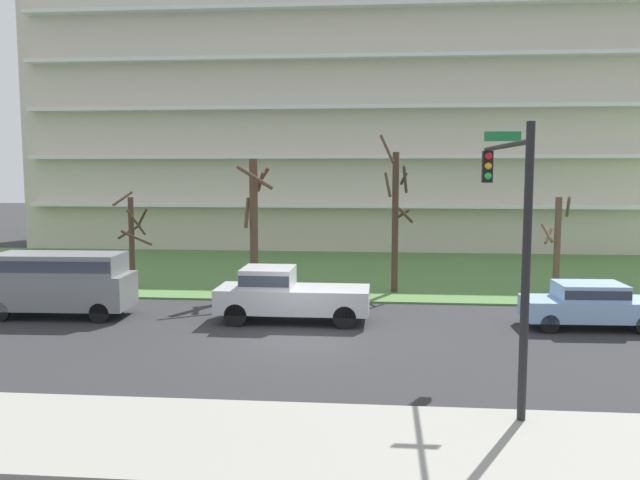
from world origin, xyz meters
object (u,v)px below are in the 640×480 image
sedan_blue_center_left (589,303)px  tree_right (557,243)px  tree_left (254,221)px  van_gray_center_right (60,279)px  traffic_signal_mast (509,213)px  tree_center (396,216)px  pickup_silver_near_left (286,294)px  tree_far_left (132,238)px

sedan_blue_center_left → tree_right: bearing=-96.6°
tree_left → tree_right: bearing=6.0°
tree_right → van_gray_center_right: bearing=-161.9°
tree_left → sedan_blue_center_left: 13.71m
tree_right → traffic_signal_mast: size_ratio=0.67×
tree_center → tree_left: bearing=-173.4°
pickup_silver_near_left → sedan_blue_center_left: 10.46m
pickup_silver_near_left → traffic_signal_mast: (6.34, -7.15, 3.39)m
tree_center → traffic_signal_mast: (2.38, -12.80, 1.01)m
sedan_blue_center_left → traffic_signal_mast: 8.97m
tree_right → tree_left: bearing=-174.0°
tree_far_left → tree_right: 18.85m
tree_right → pickup_silver_near_left: size_ratio=0.79×
tree_left → van_gray_center_right: 8.23m
tree_far_left → tree_center: size_ratio=0.64×
tree_far_left → van_gray_center_right: tree_far_left is taller
tree_left → tree_center: bearing=6.6°
sedan_blue_center_left → van_gray_center_right: van_gray_center_right is taller
tree_far_left → traffic_signal_mast: bearing=-42.3°
tree_center → tree_right: (7.00, 0.68, -1.16)m
traffic_signal_mast → tree_right: bearing=71.1°
van_gray_center_right → traffic_signal_mast: (14.77, -7.14, 3.01)m
tree_left → pickup_silver_near_left: bearing=-66.9°
tree_center → tree_right: 7.12m
pickup_silver_near_left → tree_right: bearing=-149.8°
van_gray_center_right → tree_center: bearing=-157.7°
tree_far_left → sedan_blue_center_left: (18.35, -5.82, -1.45)m
tree_center → tree_right: bearing=5.5°
tree_far_left → van_gray_center_right: bearing=-95.3°
tree_left → tree_center: size_ratio=0.85×
tree_center → van_gray_center_right: (-12.39, -5.66, -2.00)m
tree_right → van_gray_center_right: (-19.38, -6.34, -0.85)m
tree_right → traffic_signal_mast: (-4.61, -13.48, 2.17)m
tree_right → sedan_blue_center_left: tree_right is taller
tree_left → pickup_silver_near_left: tree_left is taller
tree_far_left → tree_center: tree_center is taller
sedan_blue_center_left → traffic_signal_mast: bearing=58.0°
tree_right → traffic_signal_mast: 14.41m
tree_left → van_gray_center_right: size_ratio=1.11×
tree_far_left → sedan_blue_center_left: bearing=-17.6°
sedan_blue_center_left → van_gray_center_right: (-18.89, 0.00, 0.52)m
van_gray_center_right → tree_far_left: bearing=-97.5°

